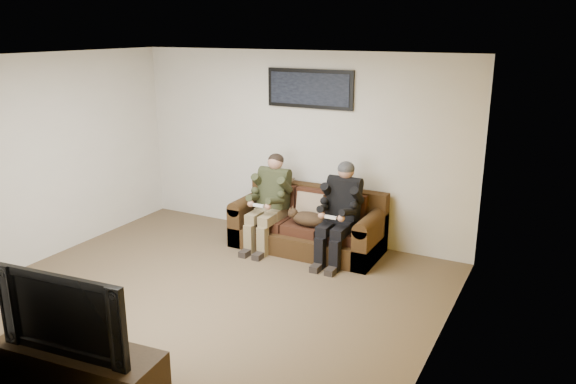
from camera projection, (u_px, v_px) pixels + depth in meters
The scene contains 16 objects.
floor at pixel (208, 295), 6.29m from camera, with size 5.00×5.00×0.00m, color brown.
ceiling at pixel (198, 58), 5.56m from camera, with size 5.00×5.00×0.00m, color silver.
wall_back at pixel (298, 146), 7.84m from camera, with size 5.00×5.00×0.00m, color beige.
wall_front at pixel (18, 259), 4.01m from camera, with size 5.00×5.00×0.00m, color beige.
wall_left at pixel (40, 159), 7.03m from camera, with size 4.50×4.50×0.00m, color beige.
wall_right at pixel (441, 220), 4.82m from camera, with size 4.50×4.50×0.00m, color beige.
accent_wall_right at pixel (440, 220), 4.83m from camera, with size 4.50×4.50×0.00m, color #BF8913.
sofa at pixel (309, 226), 7.59m from camera, with size 1.99×0.86×0.82m.
throw_pillow at pixel (311, 206), 7.54m from camera, with size 0.38×0.11×0.36m, color #9C8166.
throw_blanket at pixel (279, 180), 7.92m from camera, with size 0.41×0.20×0.07m, color gray.
person_left at pixel (270, 197), 7.56m from camera, with size 0.51×0.87×1.25m.
person_right at pixel (340, 207), 7.11m from camera, with size 0.51×0.86×1.26m.
cat at pixel (307, 218), 7.30m from camera, with size 0.66×0.26×0.24m.
framed_poster at pixel (310, 89), 7.50m from camera, with size 1.25×0.05×0.52m.
tv_stand at pixel (80, 372), 4.51m from camera, with size 1.43×0.46×0.45m, color black.
television at pixel (72, 309), 4.35m from camera, with size 1.18×0.16×0.68m, color black.
Camera 1 is at (3.43, -4.65, 2.89)m, focal length 35.00 mm.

